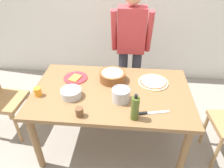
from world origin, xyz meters
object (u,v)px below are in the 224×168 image
(plate_with_slice, at_px, (76,78))
(steel_pot, at_px, (121,95))
(olive_oil_bottle, at_px, (135,108))
(pizza_raw_on_board, at_px, (153,82))
(mixing_bowl_steel, at_px, (71,93))
(chef_knife, at_px, (149,113))
(person_cook, at_px, (131,44))
(cup_orange, at_px, (38,92))
(cup_small_brown, at_px, (79,112))
(popcorn_bowl, at_px, (112,75))
(dining_table, at_px, (112,98))

(plate_with_slice, relative_size, steel_pot, 1.50)
(olive_oil_bottle, bearing_deg, pizza_raw_on_board, 70.37)
(mixing_bowl_steel, bearing_deg, chef_knife, -13.43)
(person_cook, xyz_separation_m, cup_orange, (-0.89, -0.89, -0.14))
(cup_small_brown, bearing_deg, chef_knife, 7.83)
(popcorn_bowl, distance_m, cup_orange, 0.78)
(steel_pot, bearing_deg, chef_knife, -31.86)
(plate_with_slice, distance_m, mixing_bowl_steel, 0.32)
(mixing_bowl_steel, height_order, steel_pot, steel_pot)
(popcorn_bowl, bearing_deg, cup_orange, -154.54)
(olive_oil_bottle, height_order, cup_orange, olive_oil_bottle)
(cup_orange, distance_m, chef_knife, 1.09)
(mixing_bowl_steel, bearing_deg, steel_pot, -1.89)
(plate_with_slice, height_order, cup_small_brown, cup_small_brown)
(steel_pot, bearing_deg, cup_small_brown, -144.52)
(pizza_raw_on_board, bearing_deg, mixing_bowl_steel, -158.96)
(person_cook, height_order, cup_small_brown, person_cook)
(plate_with_slice, distance_m, cup_orange, 0.44)
(person_cook, bearing_deg, plate_with_slice, -136.44)
(steel_pot, relative_size, cup_orange, 2.04)
(dining_table, xyz_separation_m, person_cook, (0.17, 0.76, 0.27))
(steel_pot, height_order, chef_knife, steel_pot)
(mixing_bowl_steel, height_order, chef_knife, mixing_bowl_steel)
(dining_table, bearing_deg, pizza_raw_on_board, 23.45)
(plate_with_slice, bearing_deg, dining_table, -24.76)
(pizza_raw_on_board, distance_m, popcorn_bowl, 0.44)
(plate_with_slice, height_order, chef_knife, plate_with_slice)
(popcorn_bowl, xyz_separation_m, cup_small_brown, (-0.23, -0.58, -0.02))
(cup_orange, relative_size, chef_knife, 0.29)
(plate_with_slice, distance_m, olive_oil_bottle, 0.87)
(pizza_raw_on_board, relative_size, plate_with_slice, 1.23)
(plate_with_slice, relative_size, mixing_bowl_steel, 1.30)
(chef_knife, bearing_deg, mixing_bowl_steel, 166.57)
(steel_pot, bearing_deg, pizza_raw_on_board, 44.92)
(popcorn_bowl, height_order, cup_orange, popcorn_bowl)
(olive_oil_bottle, distance_m, cup_orange, 0.97)
(person_cook, bearing_deg, pizza_raw_on_board, -65.62)
(person_cook, distance_m, chef_knife, 1.09)
(plate_with_slice, height_order, cup_orange, cup_orange)
(person_cook, height_order, steel_pot, person_cook)
(plate_with_slice, height_order, mixing_bowl_steel, mixing_bowl_steel)
(person_cook, bearing_deg, steel_pot, -94.62)
(steel_pot, bearing_deg, popcorn_bowl, 108.05)
(dining_table, height_order, cup_orange, cup_orange)
(steel_pot, xyz_separation_m, cup_orange, (-0.81, 0.00, -0.02))
(person_cook, distance_m, olive_oil_bottle, 1.13)
(cup_orange, bearing_deg, pizza_raw_on_board, 15.92)
(steel_pot, relative_size, cup_small_brown, 2.04)
(mixing_bowl_steel, bearing_deg, cup_orange, -177.82)
(popcorn_bowl, height_order, cup_small_brown, popcorn_bowl)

